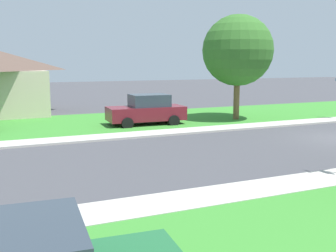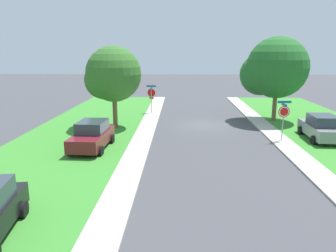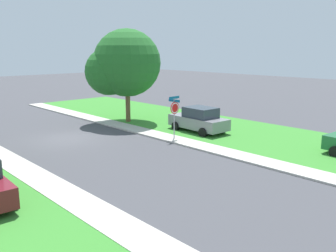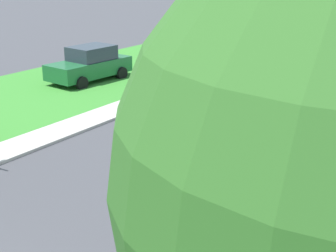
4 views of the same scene
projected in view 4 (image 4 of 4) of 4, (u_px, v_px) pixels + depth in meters
sidewalk_west at (119, 109)px, 20.08m from camera, size 1.40×56.00×0.10m
lawn_west at (40, 92)px, 22.62m from camera, size 8.00×56.00×0.08m
car_silver_far_down_street at (240, 26)px, 37.93m from camera, size 2.12×4.34×1.76m
car_green_near_corner at (90, 64)px, 24.42m from camera, size 2.27×4.42×1.76m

